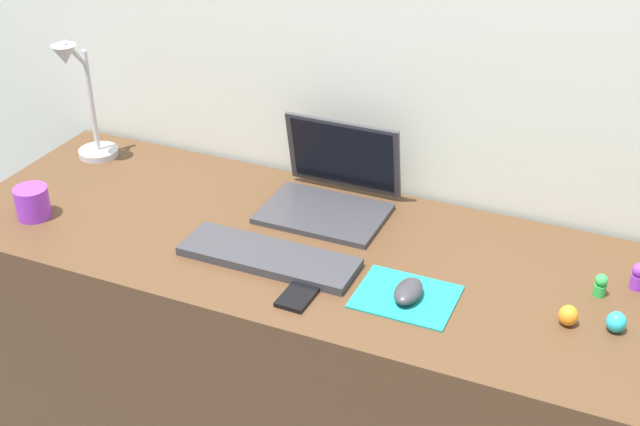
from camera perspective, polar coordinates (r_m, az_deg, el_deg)
The scene contains 13 objects.
back_wall at distance 2.22m, azimuth 4.46°, elevation 3.85°, with size 3.07×0.05×1.64m, color beige.
desk at distance 2.19m, azimuth 0.79°, elevation -10.66°, with size 1.87×0.63×0.74m, color #4C331E.
laptop at distance 2.11m, azimuth 0.83°, elevation 1.75°, with size 0.30×0.26×0.21m.
keyboard at distance 1.92m, azimuth -3.45°, elevation -2.95°, with size 0.41×0.13×0.02m, color #333338.
mousepad at distance 1.82m, azimuth 5.78°, elevation -5.60°, with size 0.21×0.17×0.00m, color teal.
mouse at distance 1.80m, azimuth 5.95°, elevation -5.24°, with size 0.06×0.10×0.03m, color #333338.
cell_phone at distance 1.82m, azimuth -1.30°, elevation -5.36°, with size 0.06×0.13×0.01m, color black.
desk_lamp at distance 2.39m, azimuth -15.56°, elevation 6.99°, with size 0.11×0.16×0.36m.
coffee_mug at distance 2.19m, azimuth -18.72°, elevation 0.66°, with size 0.08×0.08×0.08m, color purple.
toy_figurine_orange at distance 1.79m, azimuth 16.31°, elevation -6.61°, with size 0.04×0.04×0.04m, color orange.
toy_figurine_cyan at distance 1.80m, azimuth 19.25°, elevation -6.92°, with size 0.04×0.04×0.04m, color #28B7CC.
toy_figurine_purple at distance 1.94m, azimuth 20.58°, elevation -3.95°, with size 0.03×0.03×0.06m.
toy_figurine_green at distance 1.90m, azimuth 18.30°, elevation -4.59°, with size 0.03×0.03×0.05m.
Camera 1 is at (0.64, -1.53, 1.80)m, focal length 47.73 mm.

